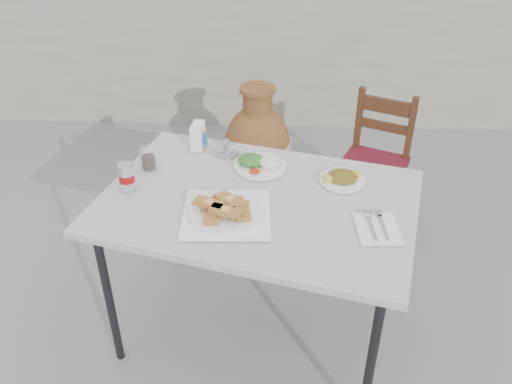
{
  "coord_description": "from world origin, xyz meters",
  "views": [
    {
      "loc": [
        0.06,
        -1.86,
        2.11
      ],
      "look_at": [
        -0.04,
        0.1,
        0.81
      ],
      "focal_mm": 38.0,
      "sensor_mm": 36.0,
      "label": 1
    }
  ],
  "objects_px": {
    "napkin_holder": "(198,136)",
    "salad_chopped_plate": "(342,178)",
    "pide_plate": "(226,208)",
    "terracotta_urn": "(257,146)",
    "chair": "(374,162)",
    "condiment_caddy": "(226,149)",
    "cola_glass": "(148,159)",
    "soda_can": "(127,177)",
    "cafe_table": "(258,209)",
    "salad_rice_plate": "(260,163)"
  },
  "relations": [
    {
      "from": "cola_glass",
      "to": "pide_plate",
      "type": "bearing_deg",
      "value": -41.72
    },
    {
      "from": "pide_plate",
      "to": "condiment_caddy",
      "type": "distance_m",
      "value": 0.5
    },
    {
      "from": "cafe_table",
      "to": "napkin_holder",
      "type": "bearing_deg",
      "value": 125.93
    },
    {
      "from": "pide_plate",
      "to": "condiment_caddy",
      "type": "relative_size",
      "value": 2.9
    },
    {
      "from": "cafe_table",
      "to": "terracotta_urn",
      "type": "xyz_separation_m",
      "value": [
        -0.06,
        1.28,
        -0.39
      ]
    },
    {
      "from": "pide_plate",
      "to": "soda_can",
      "type": "distance_m",
      "value": 0.48
    },
    {
      "from": "napkin_holder",
      "to": "salad_chopped_plate",
      "type": "bearing_deg",
      "value": -16.74
    },
    {
      "from": "salad_rice_plate",
      "to": "chair",
      "type": "bearing_deg",
      "value": 46.94
    },
    {
      "from": "pide_plate",
      "to": "cafe_table",
      "type": "bearing_deg",
      "value": 45.55
    },
    {
      "from": "cola_glass",
      "to": "napkin_holder",
      "type": "xyz_separation_m",
      "value": [
        0.2,
        0.21,
        0.02
      ]
    },
    {
      "from": "pide_plate",
      "to": "cola_glass",
      "type": "height_order",
      "value": "cola_glass"
    },
    {
      "from": "soda_can",
      "to": "napkin_holder",
      "type": "bearing_deg",
      "value": 56.23
    },
    {
      "from": "soda_can",
      "to": "chair",
      "type": "bearing_deg",
      "value": 36.8
    },
    {
      "from": "cola_glass",
      "to": "soda_can",
      "type": "bearing_deg",
      "value": -106.58
    },
    {
      "from": "pide_plate",
      "to": "condiment_caddy",
      "type": "height_order",
      "value": "same"
    },
    {
      "from": "condiment_caddy",
      "to": "pide_plate",
      "type": "bearing_deg",
      "value": -84.51
    },
    {
      "from": "condiment_caddy",
      "to": "salad_chopped_plate",
      "type": "bearing_deg",
      "value": -22.24
    },
    {
      "from": "salad_chopped_plate",
      "to": "napkin_holder",
      "type": "xyz_separation_m",
      "value": [
        -0.69,
        0.28,
        0.05
      ]
    },
    {
      "from": "soda_can",
      "to": "chair",
      "type": "distance_m",
      "value": 1.61
    },
    {
      "from": "salad_rice_plate",
      "to": "napkin_holder",
      "type": "xyz_separation_m",
      "value": [
        -0.31,
        0.18,
        0.04
      ]
    },
    {
      "from": "pide_plate",
      "to": "salad_chopped_plate",
      "type": "xyz_separation_m",
      "value": [
        0.5,
        0.28,
        -0.02
      ]
    },
    {
      "from": "salad_rice_plate",
      "to": "pide_plate",
      "type": "bearing_deg",
      "value": -107.48
    },
    {
      "from": "salad_rice_plate",
      "to": "napkin_holder",
      "type": "bearing_deg",
      "value": 150.28
    },
    {
      "from": "salad_chopped_plate",
      "to": "napkin_holder",
      "type": "height_order",
      "value": "napkin_holder"
    },
    {
      "from": "cafe_table",
      "to": "cola_glass",
      "type": "bearing_deg",
      "value": 156.28
    },
    {
      "from": "pide_plate",
      "to": "terracotta_urn",
      "type": "distance_m",
      "value": 1.49
    },
    {
      "from": "salad_chopped_plate",
      "to": "condiment_caddy",
      "type": "distance_m",
      "value": 0.59
    },
    {
      "from": "salad_chopped_plate",
      "to": "terracotta_urn",
      "type": "bearing_deg",
      "value": 110.98
    },
    {
      "from": "pide_plate",
      "to": "terracotta_urn",
      "type": "relative_size",
      "value": 0.48
    },
    {
      "from": "cola_glass",
      "to": "chair",
      "type": "xyz_separation_m",
      "value": [
        1.19,
        0.75,
        -0.42
      ]
    },
    {
      "from": "cafe_table",
      "to": "salad_rice_plate",
      "type": "xyz_separation_m",
      "value": [
        -0.0,
        0.26,
        0.08
      ]
    },
    {
      "from": "pide_plate",
      "to": "cola_glass",
      "type": "bearing_deg",
      "value": 138.28
    },
    {
      "from": "cafe_table",
      "to": "salad_chopped_plate",
      "type": "relative_size",
      "value": 7.26
    },
    {
      "from": "napkin_holder",
      "to": "condiment_caddy",
      "type": "xyz_separation_m",
      "value": [
        0.14,
        -0.06,
        -0.04
      ]
    },
    {
      "from": "pide_plate",
      "to": "soda_can",
      "type": "xyz_separation_m",
      "value": [
        -0.45,
        0.17,
        0.03
      ]
    },
    {
      "from": "napkin_holder",
      "to": "soda_can",
      "type": "bearing_deg",
      "value": -118.32
    },
    {
      "from": "salad_rice_plate",
      "to": "condiment_caddy",
      "type": "height_order",
      "value": "condiment_caddy"
    },
    {
      "from": "cafe_table",
      "to": "salad_chopped_plate",
      "type": "xyz_separation_m",
      "value": [
        0.37,
        0.15,
        0.07
      ]
    },
    {
      "from": "salad_chopped_plate",
      "to": "cola_glass",
      "type": "height_order",
      "value": "cola_glass"
    },
    {
      "from": "pide_plate",
      "to": "chair",
      "type": "height_order",
      "value": "pide_plate"
    },
    {
      "from": "pide_plate",
      "to": "terracotta_urn",
      "type": "bearing_deg",
      "value": 87.42
    },
    {
      "from": "pide_plate",
      "to": "soda_can",
      "type": "height_order",
      "value": "soda_can"
    },
    {
      "from": "terracotta_urn",
      "to": "cafe_table",
      "type": "bearing_deg",
      "value": -87.35
    },
    {
      "from": "soda_can",
      "to": "cola_glass",
      "type": "relative_size",
      "value": 1.2
    },
    {
      "from": "napkin_holder",
      "to": "terracotta_urn",
      "type": "xyz_separation_m",
      "value": [
        0.25,
        0.85,
        -0.51
      ]
    },
    {
      "from": "soda_can",
      "to": "chair",
      "type": "relative_size",
      "value": 0.14
    },
    {
      "from": "soda_can",
      "to": "cafe_table",
      "type": "bearing_deg",
      "value": -4.72
    },
    {
      "from": "cafe_table",
      "to": "terracotta_urn",
      "type": "distance_m",
      "value": 1.34
    },
    {
      "from": "napkin_holder",
      "to": "terracotta_urn",
      "type": "bearing_deg",
      "value": 78.71
    },
    {
      "from": "salad_rice_plate",
      "to": "salad_chopped_plate",
      "type": "distance_m",
      "value": 0.39
    }
  ]
}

